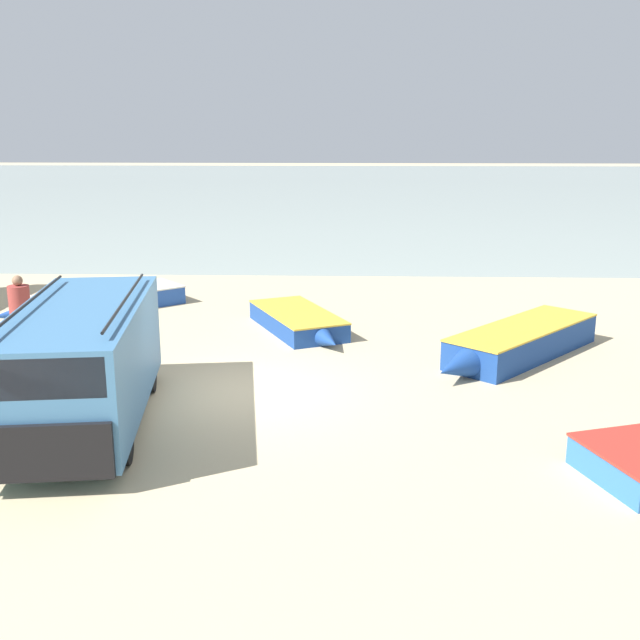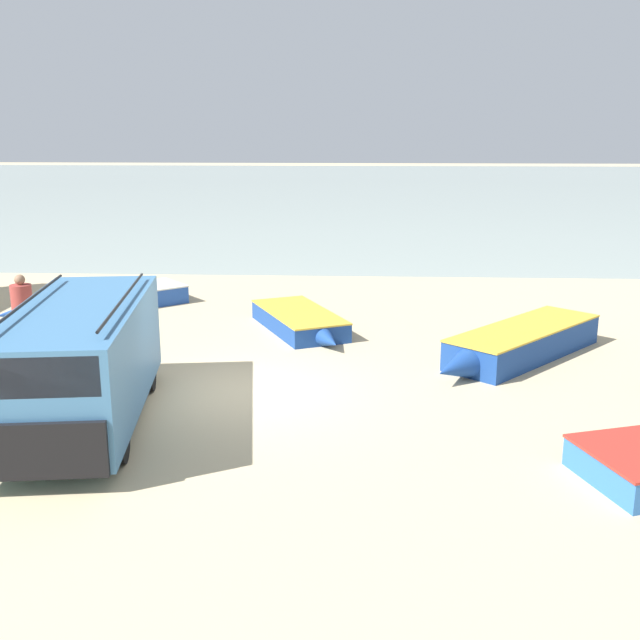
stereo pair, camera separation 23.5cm
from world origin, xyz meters
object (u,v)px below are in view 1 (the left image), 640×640
(fishing_rowboat_0, at_px, (100,301))
(fishing_rowboat_3, at_px, (299,321))
(parked_van, at_px, (83,361))
(fisherman_1, at_px, (20,307))
(fishing_rowboat_1, at_px, (518,342))

(fishing_rowboat_0, bearing_deg, fishing_rowboat_3, 120.14)
(parked_van, height_order, fisherman_1, parked_van)
(parked_van, height_order, fishing_rowboat_0, parked_van)
(fishing_rowboat_1, xyz_separation_m, fisherman_1, (-11.35, -0.05, 0.74))
(parked_van, distance_m, fishing_rowboat_0, 8.92)
(fishing_rowboat_3, distance_m, fisherman_1, 6.65)
(fishing_rowboat_1, bearing_deg, fisherman_1, -47.57)
(parked_van, distance_m, fisherman_1, 5.23)
(fishing_rowboat_1, xyz_separation_m, fishing_rowboat_3, (-5.11, 2.10, -0.10))
(fisherman_1, bearing_deg, parked_van, -12.99)
(fishing_rowboat_1, bearing_deg, parked_van, -20.36)
(parked_van, relative_size, fishing_rowboat_1, 1.19)
(fishing_rowboat_0, distance_m, fishing_rowboat_3, 6.16)
(parked_van, distance_m, fishing_rowboat_3, 7.31)
(fishing_rowboat_0, relative_size, fishing_rowboat_3, 1.14)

